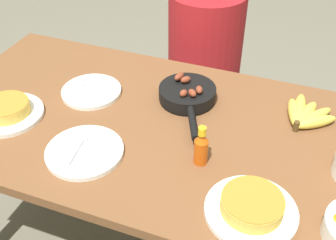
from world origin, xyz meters
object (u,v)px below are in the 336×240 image
hot_sauce_bottle (201,147)px  person_figure (203,84)px  skillet (188,95)px  frittata_plate_center (7,111)px  frittata_plate_side (252,207)px  empty_plate_near_front (91,91)px  empty_plate_far_left (85,152)px  banana_bunch (305,115)px

hot_sauce_bottle → person_figure: (-0.22, 0.78, -0.31)m
skillet → hot_sauce_bottle: (0.14, -0.28, 0.03)m
frittata_plate_center → frittata_plate_side: (0.86, -0.12, 0.00)m
empty_plate_near_front → empty_plate_far_left: bearing=-64.9°
banana_bunch → frittata_plate_center: (-0.95, -0.34, 0.00)m
frittata_plate_side → empty_plate_near_front: size_ratio=1.13×
banana_bunch → skillet: bearing=-174.8°
frittata_plate_side → empty_plate_near_front: bearing=152.6°
hot_sauce_bottle → person_figure: 0.87m
frittata_plate_center → hot_sauce_bottle: hot_sauce_bottle is taller
skillet → frittata_plate_side: size_ratio=1.38×
frittata_plate_center → empty_plate_far_left: frittata_plate_center is taller
frittata_plate_center → empty_plate_far_left: (0.34, -0.07, -0.01)m
frittata_plate_side → hot_sauce_bottle: hot_sauce_bottle is taller
frittata_plate_side → person_figure: person_figure is taller
banana_bunch → hot_sauce_bottle: bearing=-130.0°
banana_bunch → empty_plate_near_front: bearing=-171.3°
skillet → empty_plate_near_front: bearing=-101.4°
empty_plate_near_front → person_figure: size_ratio=0.18×
banana_bunch → frittata_plate_center: bearing=-160.5°
frittata_plate_side → empty_plate_near_front: 0.75m
empty_plate_near_front → hot_sauce_bottle: hot_sauce_bottle is taller
skillet → hot_sauce_bottle: 0.31m
banana_bunch → skillet: skillet is taller
person_figure → empty_plate_far_left: bearing=-98.3°
frittata_plate_center → empty_plate_near_front: frittata_plate_center is taller
skillet → frittata_plate_side: (0.32, -0.42, -0.00)m
empty_plate_far_left → banana_bunch: bearing=33.8°
empty_plate_far_left → skillet: bearing=61.0°
empty_plate_near_front → frittata_plate_side: bearing=-27.4°
skillet → empty_plate_near_front: (-0.35, -0.08, -0.02)m
banana_bunch → frittata_plate_center: 1.01m
empty_plate_far_left → hot_sauce_bottle: bearing=14.8°
empty_plate_far_left → hot_sauce_bottle: size_ratio=1.79×
person_figure → empty_plate_near_front: bearing=-114.6°
empty_plate_far_left → empty_plate_near_front: bearing=115.1°
empty_plate_near_front → hot_sauce_bottle: bearing=-23.0°
frittata_plate_center → person_figure: size_ratio=0.20×
frittata_plate_center → empty_plate_far_left: bearing=-12.3°
empty_plate_far_left → person_figure: 0.92m
banana_bunch → hot_sauce_bottle: 0.42m
person_figure → hot_sauce_bottle: bearing=-74.6°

